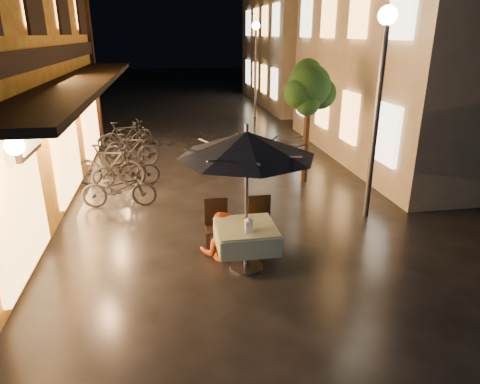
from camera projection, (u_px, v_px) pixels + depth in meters
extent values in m
plane|color=black|center=(247.00, 276.00, 6.99)|extent=(90.00, 90.00, 0.00)
cube|color=black|center=(51.00, 55.00, 8.99)|extent=(0.12, 11.00, 0.35)
cube|color=black|center=(83.00, 82.00, 9.27)|extent=(1.20, 10.50, 0.12)
cube|color=#F3A450|center=(79.00, 1.00, 12.23)|extent=(0.10, 0.90, 1.50)
cube|color=#F3A450|center=(17.00, 199.00, 6.42)|extent=(0.10, 2.20, 2.40)
cube|color=#F3A450|center=(66.00, 143.00, 9.66)|extent=(0.10, 2.20, 2.40)
cube|color=#F3A450|center=(90.00, 116.00, 12.89)|extent=(0.10, 2.20, 2.40)
cube|color=tan|center=(449.00, 50.00, 13.06)|extent=(7.00, 9.00, 6.50)
cube|color=#F3A450|center=(387.00, 134.00, 10.05)|extent=(0.10, 1.00, 1.40)
cube|color=#F3A450|center=(403.00, 5.00, 9.08)|extent=(0.10, 1.00, 1.40)
cube|color=#F3A450|center=(349.00, 117.00, 12.09)|extent=(0.10, 1.00, 1.40)
cube|color=#F3A450|center=(359.00, 10.00, 11.11)|extent=(0.10, 1.00, 1.40)
cube|color=#F3A450|center=(322.00, 105.00, 14.12)|extent=(0.10, 1.00, 1.40)
cube|color=#F3A450|center=(328.00, 14.00, 13.14)|extent=(0.10, 1.00, 1.40)
cube|color=#F3A450|center=(302.00, 96.00, 16.15)|extent=(0.10, 1.00, 1.40)
cube|color=#F3A450|center=(306.00, 16.00, 15.17)|extent=(0.10, 1.00, 1.40)
cube|color=tan|center=(321.00, 38.00, 23.59)|extent=(7.00, 10.00, 7.00)
cube|color=#F3A450|center=(274.00, 84.00, 20.21)|extent=(0.10, 1.00, 1.40)
cube|color=#F3A450|center=(276.00, 20.00, 19.24)|extent=(0.10, 1.00, 1.40)
cube|color=#F3A450|center=(264.00, 79.00, 22.25)|extent=(0.10, 1.00, 1.40)
cube|color=#F3A450|center=(265.00, 21.00, 21.27)|extent=(0.10, 1.00, 1.40)
cube|color=#F3A450|center=(255.00, 75.00, 24.28)|extent=(0.10, 1.00, 1.40)
cube|color=#F3A450|center=(256.00, 22.00, 23.30)|extent=(0.10, 1.00, 1.40)
cube|color=#F3A450|center=(248.00, 72.00, 26.31)|extent=(0.10, 1.00, 1.40)
cube|color=#F3A450|center=(248.00, 23.00, 25.33)|extent=(0.10, 1.00, 1.40)
cylinder|color=black|center=(306.00, 141.00, 11.15)|extent=(0.16, 0.16, 2.20)
sphere|color=black|center=(309.00, 86.00, 10.66)|extent=(1.10, 1.10, 1.10)
sphere|color=black|center=(320.00, 93.00, 10.88)|extent=(0.80, 0.80, 0.80)
sphere|color=black|center=(299.00, 93.00, 10.53)|extent=(0.76, 0.76, 0.76)
sphere|color=black|center=(308.00, 73.00, 10.84)|extent=(0.70, 0.70, 0.70)
sphere|color=black|center=(307.00, 104.00, 10.55)|extent=(0.60, 0.60, 0.60)
cylinder|color=#59595E|center=(375.00, 125.00, 8.62)|extent=(0.12, 0.12, 4.00)
sphere|color=#FFEDC4|center=(388.00, 15.00, 7.91)|extent=(0.36, 0.36, 0.36)
cylinder|color=#59595E|center=(255.00, 73.00, 19.71)|extent=(0.12, 0.12, 4.00)
sphere|color=#FFEDC4|center=(256.00, 26.00, 18.99)|extent=(0.36, 0.36, 0.36)
cylinder|color=#59595E|center=(246.00, 249.00, 7.14)|extent=(0.10, 0.10, 0.72)
cylinder|color=#59595E|center=(246.00, 266.00, 7.26)|extent=(0.56, 0.56, 0.04)
cube|color=#295435|center=(246.00, 227.00, 7.00)|extent=(0.95, 0.95, 0.06)
cube|color=#295435|center=(274.00, 234.00, 7.13)|extent=(0.04, 0.95, 0.33)
cube|color=#295435|center=(218.00, 239.00, 6.98)|extent=(0.04, 0.95, 0.33)
cube|color=#295435|center=(241.00, 225.00, 7.50)|extent=(0.95, 0.04, 0.33)
cube|color=#295435|center=(252.00, 250.00, 6.62)|extent=(0.95, 0.04, 0.33)
cylinder|color=#59595E|center=(246.00, 205.00, 6.86)|extent=(0.05, 0.05, 2.30)
cone|color=black|center=(247.00, 144.00, 6.51)|extent=(2.18, 2.18, 0.39)
cylinder|color=#59595E|center=(247.00, 128.00, 6.43)|extent=(0.06, 0.06, 0.12)
cube|color=black|center=(218.00, 229.00, 7.64)|extent=(0.42, 0.42, 0.05)
cube|color=black|center=(216.00, 212.00, 7.73)|extent=(0.42, 0.04, 0.55)
cylinder|color=black|center=(209.00, 246.00, 7.53)|extent=(0.04, 0.04, 0.43)
cylinder|color=black|center=(229.00, 245.00, 7.59)|extent=(0.04, 0.04, 0.43)
cylinder|color=black|center=(207.00, 237.00, 7.86)|extent=(0.04, 0.04, 0.43)
cylinder|color=black|center=(226.00, 236.00, 7.92)|extent=(0.04, 0.04, 0.43)
cube|color=black|center=(261.00, 226.00, 7.77)|extent=(0.42, 0.42, 0.05)
cube|color=black|center=(259.00, 209.00, 7.86)|extent=(0.42, 0.04, 0.55)
cylinder|color=black|center=(253.00, 243.00, 7.66)|extent=(0.04, 0.04, 0.43)
cylinder|color=black|center=(273.00, 241.00, 7.71)|extent=(0.04, 0.04, 0.43)
cylinder|color=black|center=(249.00, 234.00, 7.99)|extent=(0.04, 0.04, 0.43)
cylinder|color=black|center=(268.00, 232.00, 8.05)|extent=(0.04, 0.04, 0.43)
cube|color=white|center=(249.00, 226.00, 6.77)|extent=(0.11, 0.11, 0.18)
cube|color=#FFD88C|center=(249.00, 227.00, 6.77)|extent=(0.07, 0.07, 0.12)
cone|color=white|center=(249.00, 219.00, 6.72)|extent=(0.16, 0.16, 0.07)
imported|color=#E4551C|center=(220.00, 213.00, 7.43)|extent=(0.87, 0.73, 1.60)
imported|color=#F5BA01|center=(260.00, 217.00, 7.59)|extent=(0.98, 0.73, 1.36)
imported|color=black|center=(119.00, 188.00, 9.68)|extent=(1.71, 0.68, 0.88)
imported|color=black|center=(109.00, 166.00, 10.91)|extent=(1.93, 0.95, 1.12)
imported|color=black|center=(126.00, 170.00, 10.96)|extent=(1.76, 0.76, 0.90)
imported|color=black|center=(131.00, 150.00, 12.69)|extent=(1.66, 0.68, 0.97)
imported|color=black|center=(133.00, 143.00, 13.60)|extent=(1.80, 1.17, 0.89)
imported|color=black|center=(124.00, 138.00, 14.00)|extent=(1.82, 0.81, 1.06)
imported|color=black|center=(127.00, 134.00, 14.71)|extent=(1.87, 1.28, 0.93)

